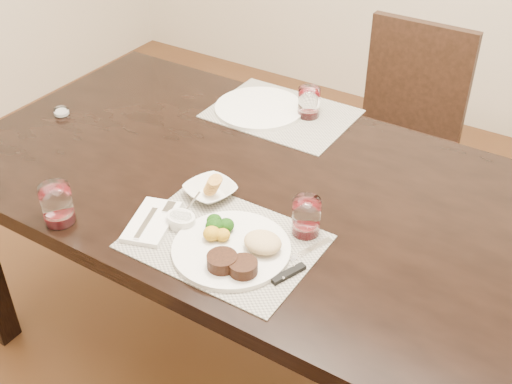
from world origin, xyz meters
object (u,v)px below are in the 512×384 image
Objects in this scene: far_plate at (259,108)px; wine_glass_near at (306,218)px; dinner_plate at (235,249)px; steak_knife at (294,268)px; chair_far at (402,126)px; cracker_bowl at (210,190)px.

wine_glass_near is at bearing -47.56° from far_plate.
wine_glass_near reaches higher than dinner_plate.
steak_knife is at bearing -51.88° from far_plate.
wine_glass_near is at bearing 128.61° from steak_knife.
chair_far is at bearing 86.94° from dinner_plate.
cracker_bowl is 0.30m from wine_glass_near.
steak_knife is 0.37m from cracker_bowl.
dinner_plate is (0.03, -1.24, 0.27)m from chair_far.
far_plate reaches higher than steak_knife.
cracker_bowl is (-0.16, -1.08, 0.27)m from chair_far.
far_plate is (-0.15, 0.49, -0.01)m from cracker_bowl.
wine_glass_near reaches higher than steak_knife.
chair_far is 5.50× the size of cracker_bowl.
far_plate is (-0.44, 0.49, -0.04)m from wine_glass_near.
chair_far is 0.71m from far_plate.
dinner_plate is 0.15m from steak_knife.
dinner_plate is at bearing -88.57° from chair_far.
chair_far reaches higher than dinner_plate.
chair_far is at bearing 97.18° from wine_glass_near.
dinner_plate is 0.20m from wine_glass_near.
steak_knife is at bearing 6.52° from dinner_plate.
cracker_bowl is at bearing -179.71° from wine_glass_near.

